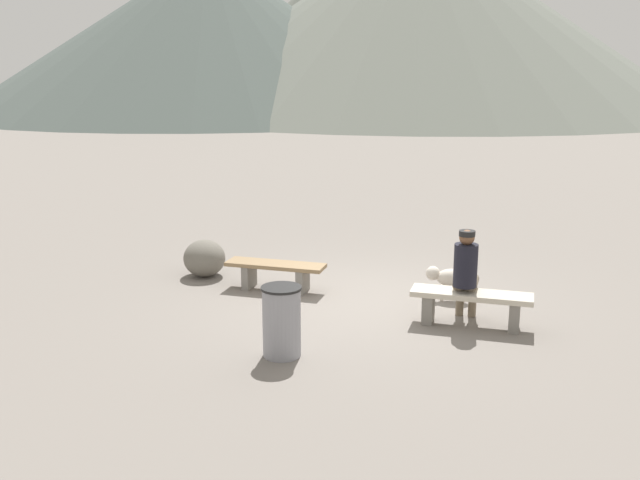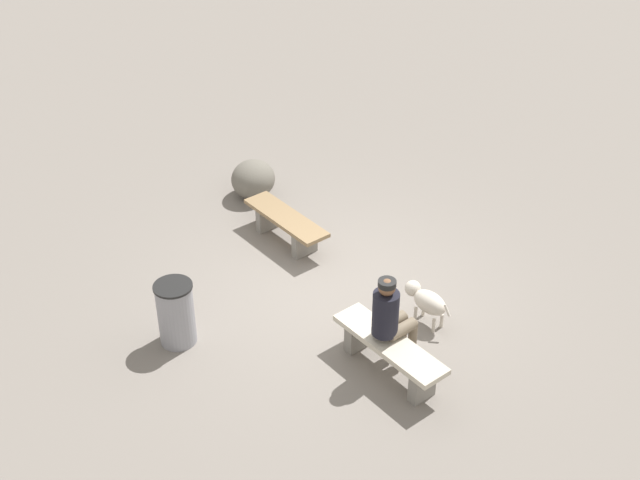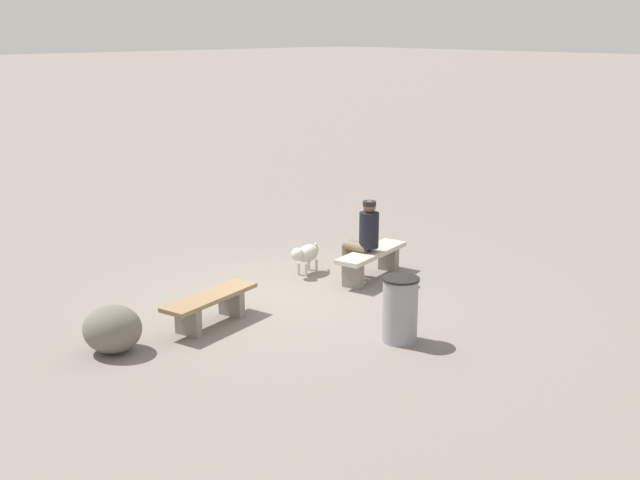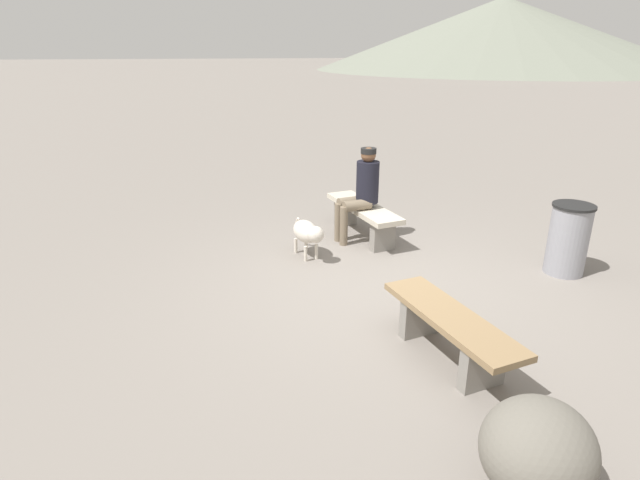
{
  "view_description": "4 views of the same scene",
  "coord_description": "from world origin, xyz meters",
  "px_view_note": "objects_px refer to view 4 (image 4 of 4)",
  "views": [
    {
      "loc": [
        4.31,
        -9.07,
        3.37
      ],
      "look_at": [
        -1.4,
        1.2,
        0.51
      ],
      "focal_mm": 39.96,
      "sensor_mm": 36.0,
      "label": 1
    },
    {
      "loc": [
        8.08,
        -4.3,
        6.93
      ],
      "look_at": [
        -0.47,
        -0.08,
        0.57
      ],
      "focal_mm": 47.11,
      "sensor_mm": 36.0,
      "label": 2
    },
    {
      "loc": [
        -7.37,
        -8.69,
        3.98
      ],
      "look_at": [
        1.73,
        1.02,
        0.39
      ],
      "focal_mm": 44.8,
      "sensor_mm": 36.0,
      "label": 3
    },
    {
      "loc": [
        -5.05,
        1.68,
        2.61
      ],
      "look_at": [
        0.7,
        0.58,
        0.38
      ],
      "focal_mm": 28.85,
      "sensor_mm": 36.0,
      "label": 4
    }
  ],
  "objects_px": {
    "seated_person": "(362,188)",
    "trash_bin": "(568,239)",
    "bench_right": "(363,215)",
    "dog": "(308,232)",
    "bench_left": "(450,328)",
    "boulder": "(538,449)"
  },
  "relations": [
    {
      "from": "seated_person",
      "to": "trash_bin",
      "type": "relative_size",
      "value": 1.52
    },
    {
      "from": "bench_right",
      "to": "trash_bin",
      "type": "distance_m",
      "value": 2.66
    },
    {
      "from": "trash_bin",
      "to": "boulder",
      "type": "xyz_separation_m",
      "value": [
        -2.9,
        2.23,
        -0.13
      ]
    },
    {
      "from": "bench_left",
      "to": "trash_bin",
      "type": "height_order",
      "value": "trash_bin"
    },
    {
      "from": "bench_left",
      "to": "seated_person",
      "type": "distance_m",
      "value": 3.05
    },
    {
      "from": "boulder",
      "to": "seated_person",
      "type": "bearing_deg",
      "value": -1.1
    },
    {
      "from": "bench_left",
      "to": "dog",
      "type": "bearing_deg",
      "value": 5.64
    },
    {
      "from": "bench_left",
      "to": "bench_right",
      "type": "xyz_separation_m",
      "value": [
        3.13,
        -0.07,
        0.03
      ]
    },
    {
      "from": "bench_right",
      "to": "seated_person",
      "type": "bearing_deg",
      "value": 137.6
    },
    {
      "from": "dog",
      "to": "bench_right",
      "type": "bearing_deg",
      "value": 108.96
    },
    {
      "from": "dog",
      "to": "trash_bin",
      "type": "bearing_deg",
      "value": 55.38
    },
    {
      "from": "dog",
      "to": "trash_bin",
      "type": "xyz_separation_m",
      "value": [
        -1.05,
        -2.98,
        0.09
      ]
    },
    {
      "from": "seated_person",
      "to": "trash_bin",
      "type": "xyz_separation_m",
      "value": [
        -1.55,
        -2.14,
        -0.32
      ]
    },
    {
      "from": "bench_right",
      "to": "dog",
      "type": "xyz_separation_m",
      "value": [
        -0.62,
        0.91,
        0.01
      ]
    },
    {
      "from": "dog",
      "to": "boulder",
      "type": "height_order",
      "value": "boulder"
    },
    {
      "from": "bench_right",
      "to": "dog",
      "type": "relative_size",
      "value": 2.24
    },
    {
      "from": "dog",
      "to": "bench_left",
      "type": "bearing_deg",
      "value": 3.17
    },
    {
      "from": "bench_right",
      "to": "seated_person",
      "type": "xyz_separation_m",
      "value": [
        -0.11,
        0.07,
        0.42
      ]
    },
    {
      "from": "seated_person",
      "to": "trash_bin",
      "type": "height_order",
      "value": "seated_person"
    },
    {
      "from": "bench_left",
      "to": "trash_bin",
      "type": "bearing_deg",
      "value": -68.52
    },
    {
      "from": "seated_person",
      "to": "trash_bin",
      "type": "bearing_deg",
      "value": -138.38
    },
    {
      "from": "seated_person",
      "to": "boulder",
      "type": "bearing_deg",
      "value": 166.51
    }
  ]
}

